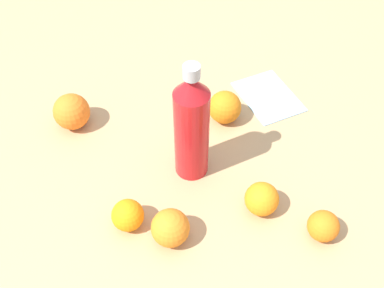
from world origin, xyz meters
name	(u,v)px	position (x,y,z in m)	size (l,w,h in m)	color
ground_plane	(178,173)	(0.00, 0.00, 0.00)	(2.40, 2.40, 0.00)	tan
water_bottle	(192,127)	(0.03, 0.00, 0.13)	(0.07, 0.07, 0.28)	red
orange_0	(323,226)	(0.19, -0.25, 0.03)	(0.06, 0.06, 0.06)	orange
orange_1	(128,215)	(-0.14, -0.08, 0.03)	(0.06, 0.06, 0.06)	orange
orange_2	(225,107)	(0.16, 0.10, 0.04)	(0.08, 0.08, 0.08)	orange
orange_3	(170,228)	(-0.07, -0.14, 0.04)	(0.07, 0.07, 0.07)	orange
orange_4	(72,112)	(-0.17, 0.23, 0.04)	(0.08, 0.08, 0.08)	orange
orange_5	(262,199)	(0.12, -0.15, 0.03)	(0.07, 0.07, 0.07)	orange
folded_napkin	(268,96)	(0.30, 0.13, 0.00)	(0.12, 0.17, 0.01)	#99BFD8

